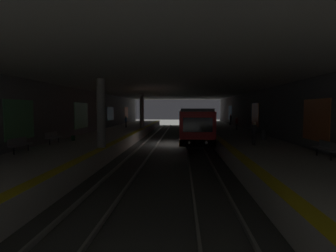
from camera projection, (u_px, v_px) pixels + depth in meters
ground_plane at (172, 144)px, 26.52m from camera, size 120.00×120.00×0.00m
track_left at (194, 143)px, 26.40m from camera, size 60.00×1.53×0.16m
track_right at (151, 143)px, 26.64m from camera, size 60.00×1.53×0.16m
platform_left at (237, 139)px, 26.13m from camera, size 60.00×5.30×1.06m
platform_right at (109, 139)px, 26.85m from camera, size 60.00×5.30×1.06m
wall_left at (266, 117)px, 25.84m from camera, size 60.00×0.56×5.60m
wall_right at (82, 117)px, 26.89m from camera, size 60.00×0.56×5.60m
ceiling_slab at (172, 87)px, 26.14m from camera, size 60.00×19.40×0.40m
pillar_near at (101, 113)px, 17.08m from camera, size 0.56×0.56×4.55m
pillar_far at (142, 111)px, 34.27m from camera, size 0.56×0.56×4.55m
metro_train at (190, 120)px, 36.89m from camera, size 34.76×2.83×3.49m
bench_left_near at (325, 148)px, 13.53m from camera, size 1.70×0.47×0.86m
bench_left_mid at (251, 128)px, 28.02m from camera, size 1.70×0.47×0.86m
bench_left_far at (229, 122)px, 41.12m from camera, size 1.70×0.47×0.86m
bench_right_near at (20, 144)px, 15.18m from camera, size 1.70×0.47×0.86m
bench_right_mid at (53, 137)px, 19.10m from camera, size 1.70×0.47×0.86m
person_waiting_near at (126, 121)px, 35.70m from camera, size 0.60×0.22×1.61m
person_walking_mid at (254, 133)px, 18.25m from camera, size 0.60×0.23×1.65m
person_standing_far at (231, 119)px, 40.26m from camera, size 0.60×0.24×1.73m
person_boarding at (237, 123)px, 31.38m from camera, size 0.60×0.22×1.61m
backpack_on_floor at (73, 138)px, 20.94m from camera, size 0.30×0.20×0.40m
trash_bin at (264, 135)px, 21.42m from camera, size 0.44×0.44×0.85m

